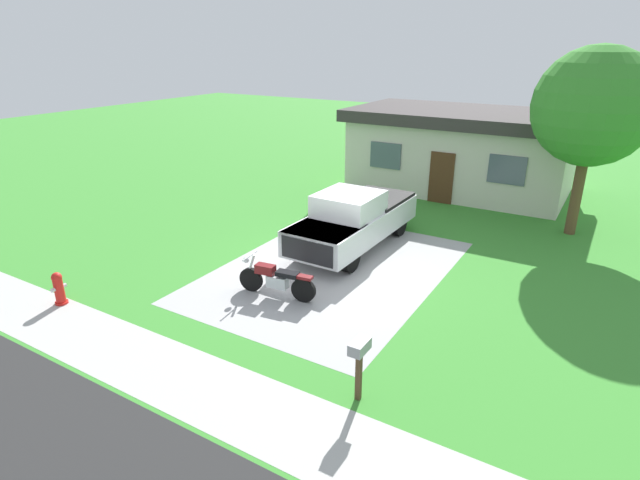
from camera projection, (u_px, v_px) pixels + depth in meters
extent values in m
plane|color=#3A8A30|center=(332.00, 270.00, 14.90)|extent=(80.00, 80.00, 0.00)
cube|color=#A6A6A6|center=(332.00, 270.00, 14.90)|extent=(5.94, 8.39, 0.01)
cube|color=#AEAEA9|center=(184.00, 378.00, 10.12)|extent=(36.00, 1.80, 0.01)
cylinder|color=black|center=(251.00, 279.00, 13.57)|extent=(0.67, 0.20, 0.66)
cylinder|color=black|center=(303.00, 290.00, 12.99)|extent=(0.67, 0.20, 0.66)
cube|color=silver|center=(277.00, 282.00, 13.24)|extent=(0.59, 0.33, 0.32)
cube|color=maroon|center=(265.00, 269.00, 13.26)|extent=(0.55, 0.33, 0.24)
cube|color=black|center=(287.00, 274.00, 13.02)|extent=(0.63, 0.36, 0.12)
cube|color=maroon|center=(303.00, 277.00, 12.85)|extent=(0.50, 0.26, 0.08)
cylinder|color=silver|center=(250.00, 267.00, 13.43)|extent=(0.34, 0.10, 0.77)
cylinder|color=silver|center=(250.00, 256.00, 13.31)|extent=(0.13, 0.70, 0.04)
sphere|color=silver|center=(246.00, 260.00, 13.41)|extent=(0.16, 0.16, 0.16)
cylinder|color=black|center=(350.00, 258.00, 14.69)|extent=(0.31, 0.84, 0.84)
cylinder|color=black|center=(303.00, 247.00, 15.50)|extent=(0.31, 0.84, 0.84)
cylinder|color=black|center=(398.00, 224.00, 17.46)|extent=(0.31, 0.84, 0.84)
cylinder|color=black|center=(356.00, 215.00, 18.26)|extent=(0.31, 0.84, 0.84)
cube|color=silver|center=(354.00, 223.00, 16.38)|extent=(2.08, 5.63, 0.80)
cube|color=silver|center=(325.00, 231.00, 14.80)|extent=(1.93, 1.93, 0.20)
cube|color=silver|center=(349.00, 204.00, 15.79)|extent=(1.83, 1.93, 0.70)
cube|color=#3F4C56|center=(336.00, 214.00, 15.19)|extent=(1.70, 0.18, 0.60)
cube|color=black|center=(376.00, 203.00, 17.51)|extent=(1.93, 2.43, 0.50)
cube|color=black|center=(307.00, 251.00, 14.18)|extent=(1.70, 0.12, 0.64)
cylinder|color=red|center=(59.00, 291.00, 12.89)|extent=(0.24, 0.24, 0.70)
sphere|color=red|center=(56.00, 277.00, 12.74)|extent=(0.26, 0.26, 0.26)
cylinder|color=silver|center=(64.00, 286.00, 12.96)|extent=(0.10, 0.12, 0.10)
cylinder|color=silver|center=(54.00, 290.00, 12.74)|extent=(0.10, 0.12, 0.10)
cylinder|color=red|center=(62.00, 302.00, 13.00)|extent=(0.32, 0.32, 0.06)
cube|color=#4C3823|center=(359.00, 374.00, 9.35)|extent=(0.10, 0.10, 1.10)
cube|color=gray|center=(360.00, 347.00, 9.13)|extent=(0.26, 0.48, 0.22)
cylinder|color=brown|center=(577.00, 192.00, 17.23)|extent=(0.36, 0.36, 2.99)
sphere|color=#37852D|center=(594.00, 107.00, 16.20)|extent=(3.81, 3.81, 3.81)
cube|color=beige|center=(460.00, 156.00, 22.61)|extent=(9.00, 5.00, 3.00)
cube|color=#383333|center=(465.00, 116.00, 21.97)|extent=(9.60, 5.60, 0.50)
cube|color=#4C2D19|center=(441.00, 178.00, 20.76)|extent=(1.00, 0.08, 2.10)
cube|color=#4C5966|center=(385.00, 156.00, 21.73)|extent=(1.40, 0.06, 1.10)
cube|color=#4C5966|center=(507.00, 170.00, 19.31)|extent=(1.40, 0.06, 1.10)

